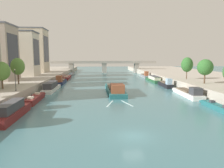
# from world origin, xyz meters

# --- Properties ---
(ground_plane) EXTENTS (400.00, 400.00, 0.00)m
(ground_plane) POSITION_xyz_m (0.00, 0.00, 0.00)
(ground_plane) COLOR teal
(quay_left) EXTENTS (36.00, 170.00, 2.58)m
(quay_left) POSITION_xyz_m (-38.40, 55.00, 1.29)
(quay_left) COLOR #B7AD9E
(quay_left) RESTS_ON ground
(quay_right) EXTENTS (36.00, 170.00, 2.58)m
(quay_right) POSITION_xyz_m (38.40, 55.00, 1.29)
(quay_right) COLOR #B7AD9E
(quay_right) RESTS_ON ground
(barge_midriver) EXTENTS (4.54, 22.39, 3.13)m
(barge_midriver) POSITION_xyz_m (0.48, 32.06, 0.91)
(barge_midriver) COLOR #23666B
(barge_midriver) RESTS_ON ground
(wake_behind_barge) EXTENTS (5.60, 5.90, 0.03)m
(wake_behind_barge) POSITION_xyz_m (0.03, 18.14, 0.01)
(wake_behind_barge) COLOR silver
(wake_behind_barge) RESTS_ON ground
(moored_boat_left_lone) EXTENTS (2.38, 12.18, 2.79)m
(moored_boat_left_lone) POSITION_xyz_m (-17.93, 8.76, 1.17)
(moored_boat_left_lone) COLOR maroon
(moored_boat_left_lone) RESTS_ON ground
(moored_boat_left_far) EXTENTS (2.30, 11.64, 2.32)m
(moored_boat_left_far) POSITION_xyz_m (-18.25, 21.69, 0.64)
(moored_boat_left_far) COLOR maroon
(moored_boat_left_far) RESTS_ON ground
(moored_boat_left_near) EXTENTS (2.91, 14.44, 2.66)m
(moored_boat_left_near) POSITION_xyz_m (-17.81, 36.00, 1.11)
(moored_boat_left_near) COLOR silver
(moored_boat_left_near) RESTS_ON ground
(moored_boat_left_end) EXTENTS (3.10, 13.62, 3.32)m
(moored_boat_left_end) POSITION_xyz_m (-18.02, 53.01, 0.95)
(moored_boat_left_end) COLOR #1E284C
(moored_boat_left_end) RESTS_ON ground
(moored_boat_left_downstream) EXTENTS (3.44, 15.05, 2.17)m
(moored_boat_left_downstream) POSITION_xyz_m (-18.56, 71.40, 0.56)
(moored_boat_left_downstream) COLOR maroon
(moored_boat_left_downstream) RESTS_ON ground
(moored_boat_left_gap_after) EXTENTS (2.51, 13.30, 2.09)m
(moored_boat_left_gap_after) POSITION_xyz_m (-18.58, 88.61, 0.52)
(moored_boat_left_gap_after) COLOR gray
(moored_boat_left_gap_after) RESTS_ON ground
(moored_boat_right_far) EXTENTS (1.81, 10.26, 2.06)m
(moored_boat_right_far) POSITION_xyz_m (17.96, 11.82, 0.52)
(moored_boat_right_far) COLOR #23666B
(moored_boat_right_far) RESTS_ON ground
(moored_boat_right_upstream) EXTENTS (3.50, 14.66, 2.83)m
(moored_boat_right_upstream) POSITION_xyz_m (18.38, 25.10, 0.87)
(moored_boat_right_upstream) COLOR silver
(moored_boat_right_upstream) RESTS_ON ground
(moored_boat_right_gap_after) EXTENTS (2.34, 11.31, 3.11)m
(moored_boat_right_gap_after) POSITION_xyz_m (18.19, 41.67, 0.95)
(moored_boat_right_gap_after) COLOR black
(moored_boat_right_gap_after) RESTS_ON ground
(moored_boat_right_midway) EXTENTS (3.13, 15.57, 2.29)m
(moored_boat_right_midway) POSITION_xyz_m (18.48, 56.92, 0.96)
(moored_boat_right_midway) COLOR #235633
(moored_boat_right_midway) RESTS_ON ground
(moored_boat_right_second) EXTENTS (2.37, 12.08, 3.28)m
(moored_boat_right_second) POSITION_xyz_m (18.54, 73.23, 0.99)
(moored_boat_right_second) COLOR gray
(moored_boat_right_second) RESTS_ON ground
(tree_left_nearest) EXTENTS (3.70, 3.70, 6.19)m
(tree_left_nearest) POSITION_xyz_m (-25.92, 23.63, 6.61)
(tree_left_nearest) COLOR brown
(tree_left_nearest) RESTS_ON quay_left
(tree_left_end_of_row) EXTENTS (3.58, 3.58, 6.99)m
(tree_left_end_of_row) POSITION_xyz_m (-25.63, 32.43, 7.30)
(tree_left_end_of_row) COLOR brown
(tree_left_end_of_row) RESTS_ON quay_left
(tree_right_second) EXTENTS (4.19, 4.19, 6.65)m
(tree_right_second) POSITION_xyz_m (25.00, 29.82, 7.04)
(tree_right_second) COLOR brown
(tree_right_second) RESTS_ON quay_right
(tree_right_far) EXTENTS (3.75, 3.75, 7.17)m
(tree_right_far) POSITION_xyz_m (25.02, 41.24, 7.34)
(tree_right_far) COLOR brown
(tree_right_far) RESTS_ON quay_right
(lamppost_left_bank) EXTENTS (0.28, 0.28, 4.67)m
(lamppost_left_bank) POSITION_xyz_m (-21.89, 20.75, 5.15)
(lamppost_left_bank) COLOR black
(lamppost_left_bank) RESTS_ON quay_left
(building_left_corner) EXTENTS (16.12, 9.58, 17.09)m
(building_left_corner) POSITION_xyz_m (-35.81, 58.53, 11.15)
(building_left_corner) COLOR beige
(building_left_corner) RESTS_ON quay_left
(building_left_far_end) EXTENTS (14.27, 11.83, 20.77)m
(building_left_far_end) POSITION_xyz_m (-35.81, 77.96, 12.99)
(building_left_far_end) COLOR beige
(building_left_far_end) RESTS_ON quay_left
(bridge_far) EXTENTS (64.79, 4.40, 7.57)m
(bridge_far) POSITION_xyz_m (0.00, 103.88, 4.87)
(bridge_far) COLOR #9E998E
(bridge_far) RESTS_ON ground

